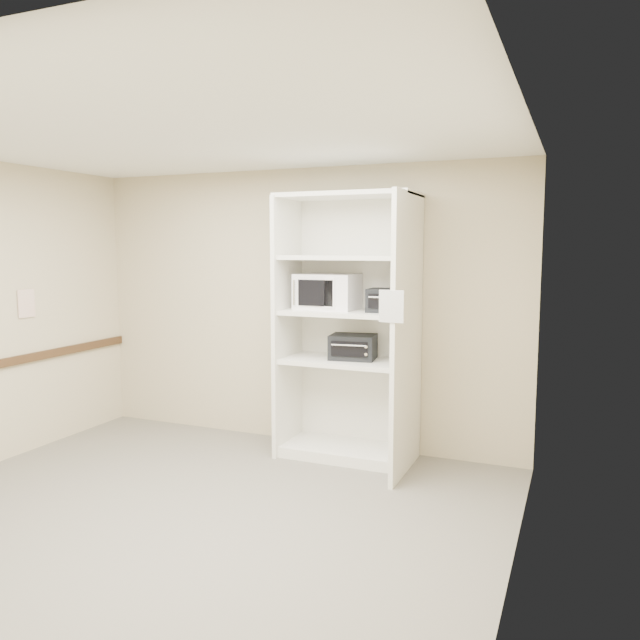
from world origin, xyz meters
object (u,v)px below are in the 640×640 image
at_px(shelving_unit, 352,337).
at_px(toaster_oven_lower, 353,347).
at_px(toaster_oven_upper, 389,300).
at_px(microwave, 328,291).

height_order(shelving_unit, toaster_oven_lower, shelving_unit).
bearing_deg(toaster_oven_lower, shelving_unit, -89.56).
relative_size(shelving_unit, toaster_oven_upper, 6.71).
xyz_separation_m(microwave, toaster_oven_upper, (0.60, -0.05, -0.06)).
bearing_deg(toaster_oven_upper, shelving_unit, 178.81).
xyz_separation_m(shelving_unit, toaster_oven_upper, (0.34, 0.01, 0.34)).
xyz_separation_m(shelving_unit, microwave, (-0.27, 0.06, 0.40)).
relative_size(shelving_unit, microwave, 4.44).
relative_size(microwave, toaster_oven_upper, 1.51).
distance_m(shelving_unit, toaster_oven_upper, 0.48).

